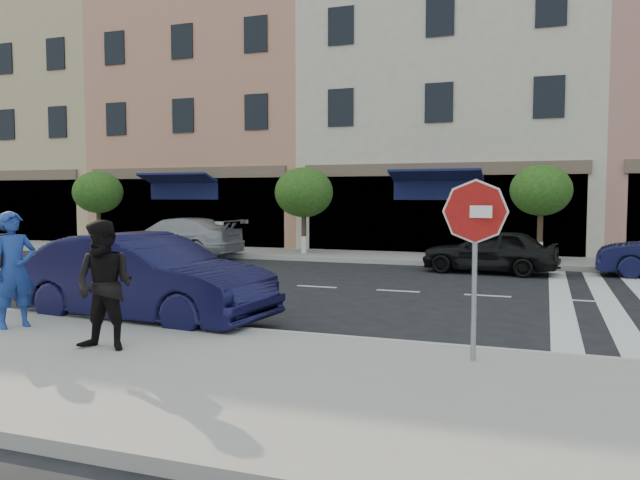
{
  "coord_description": "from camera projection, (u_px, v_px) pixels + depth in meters",
  "views": [
    {
      "loc": [
        3.16,
        -10.0,
        2.18
      ],
      "look_at": [
        -0.64,
        0.47,
        1.4
      ],
      "focal_mm": 35.0,
      "sensor_mm": 36.0,
      "label": 1
    }
  ],
  "objects": [
    {
      "name": "ground",
      "position": [
        346.0,
        325.0,
        10.61
      ],
      "size": [
        120.0,
        120.0,
        0.0
      ],
      "primitive_type": "plane",
      "color": "black",
      "rests_on": "ground"
    },
    {
      "name": "sidewalk_near",
      "position": [
        246.0,
        382.0,
        7.08
      ],
      "size": [
        60.0,
        4.5,
        0.15
      ],
      "primitive_type": "cube",
      "color": "gray",
      "rests_on": "ground"
    },
    {
      "name": "sidewalk_far",
      "position": [
        445.0,
        259.0,
        20.92
      ],
      "size": [
        60.0,
        3.0,
        0.15
      ],
      "primitive_type": "cube",
      "color": "gray",
      "rests_on": "ground"
    },
    {
      "name": "building_west_far",
      "position": [
        53.0,
        125.0,
        33.61
      ],
      "size": [
        12.0,
        9.0,
        12.0
      ],
      "primitive_type": "cube",
      "color": "tan",
      "rests_on": "ground"
    },
    {
      "name": "building_west_mid",
      "position": [
        234.0,
        95.0,
        29.8
      ],
      "size": [
        10.0,
        9.0,
        14.0
      ],
      "primitive_type": "cube",
      "color": "tan",
      "rests_on": "ground"
    },
    {
      "name": "building_centre",
      "position": [
        456.0,
        118.0,
        26.33
      ],
      "size": [
        11.0,
        9.0,
        11.0
      ],
      "primitive_type": "cube",
      "color": "beige",
      "rests_on": "ground"
    },
    {
      "name": "street_tree_wa",
      "position": [
        98.0,
        193.0,
        25.33
      ],
      "size": [
        2.0,
        2.0,
        3.05
      ],
      "color": "#473323",
      "rests_on": "sidewalk_far"
    },
    {
      "name": "street_tree_wb",
      "position": [
        304.0,
        193.0,
        22.27
      ],
      "size": [
        2.1,
        2.1,
        3.06
      ],
      "color": "#473323",
      "rests_on": "sidewalk_far"
    },
    {
      "name": "street_tree_c",
      "position": [
        541.0,
        191.0,
        19.55
      ],
      "size": [
        1.9,
        1.9,
        3.04
      ],
      "color": "#473323",
      "rests_on": "sidewalk_far"
    },
    {
      "name": "stop_sign",
      "position": [
        475.0,
        228.0,
        7.59
      ],
      "size": [
        0.78,
        0.2,
        2.24
      ],
      "rotation": [
        0.0,
        0.0,
        -0.21
      ],
      "color": "gray",
      "rests_on": "sidewalk_near"
    },
    {
      "name": "photographer",
      "position": [
        14.0,
        270.0,
        9.62
      ],
      "size": [
        0.68,
        0.78,
        1.8
      ],
      "primitive_type": "imported",
      "rotation": [
        0.0,
        0.0,
        1.11
      ],
      "color": "navy",
      "rests_on": "sidewalk_near"
    },
    {
      "name": "walker",
      "position": [
        105.0,
        285.0,
        8.21
      ],
      "size": [
        0.9,
        0.73,
        1.72
      ],
      "primitive_type": "imported",
      "rotation": [
        0.0,
        0.0,
        0.1
      ],
      "color": "black",
      "rests_on": "sidewalk_near"
    },
    {
      "name": "car_near_mid",
      "position": [
        144.0,
        278.0,
        10.75
      ],
      "size": [
        4.8,
        2.05,
        1.54
      ],
      "primitive_type": "imported",
      "rotation": [
        0.0,
        0.0,
        1.48
      ],
      "color": "black",
      "rests_on": "ground"
    },
    {
      "name": "car_far_left",
      "position": [
        176.0,
        238.0,
        22.11
      ],
      "size": [
        4.98,
        2.16,
        1.43
      ],
      "primitive_type": "imported",
      "rotation": [
        0.0,
        0.0,
        -1.6
      ],
      "color": "gray",
      "rests_on": "ground"
    },
    {
      "name": "car_far_mid",
      "position": [
        490.0,
        251.0,
        17.7
      ],
      "size": [
        3.89,
        1.88,
        1.28
      ],
      "primitive_type": "imported",
      "rotation": [
        0.0,
        0.0,
        -1.67
      ],
      "color": "black",
      "rests_on": "ground"
    }
  ]
}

